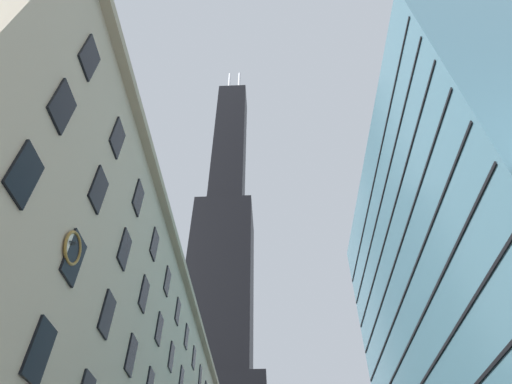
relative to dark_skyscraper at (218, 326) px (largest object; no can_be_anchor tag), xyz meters
name	(u,v)px	position (x,y,z in m)	size (l,w,h in m)	color
dark_skyscraper	(218,326)	(0.00, 0.00, 0.00)	(26.62, 26.62, 191.33)	black
glass_office_midrise	(481,305)	(35.88, -70.19, -34.20)	(14.93, 44.81, 45.97)	teal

